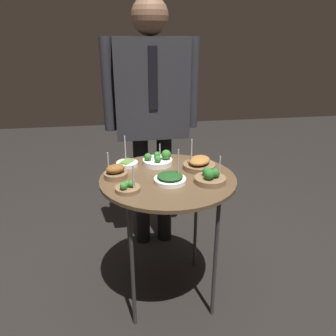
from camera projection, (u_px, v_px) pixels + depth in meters
The scene contains 10 objects.
ground_plane at pixel (168, 290), 1.95m from camera, with size 8.00×8.00×0.00m, color black.
serving_cart at pixel (168, 186), 1.69m from camera, with size 0.70×0.70×0.74m.
bowl_spinach_near_rim at pixel (170, 178), 1.61m from camera, with size 0.16×0.16×0.17m.
bowl_broccoli_center at pixel (128, 188), 1.52m from camera, with size 0.12×0.12×0.13m.
bowl_asparagus_mid_left at pixel (127, 163), 1.82m from camera, with size 0.12×0.12×0.16m.
bowl_roast_back_right at pixel (199, 164), 1.77m from camera, with size 0.17×0.18×0.17m.
bowl_broccoli_front_right at pixel (210, 178), 1.60m from camera, with size 0.16×0.16×0.14m.
bowl_broccoli_back_left at pixel (158, 160), 1.83m from camera, with size 0.17×0.17×0.13m.
bowl_roast_front_center at pixel (115, 172), 1.66m from camera, with size 0.12×0.12×0.14m.
waiter_figure at pixel (151, 101), 2.06m from camera, with size 0.60×0.23×1.63m.
Camera 1 is at (-0.24, -1.51, 1.41)m, focal length 35.00 mm.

